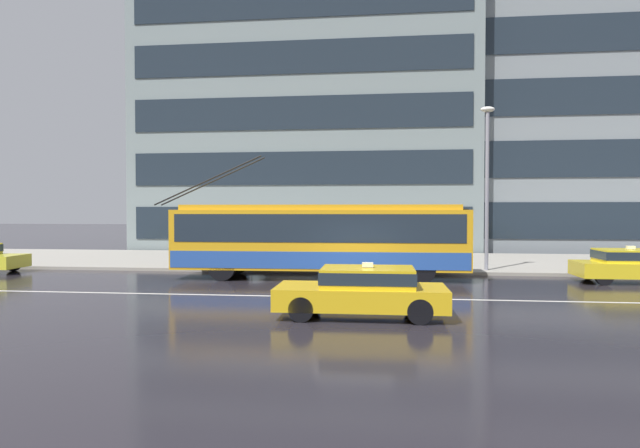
% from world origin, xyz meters
% --- Properties ---
extents(ground_plane, '(160.00, 160.00, 0.00)m').
position_xyz_m(ground_plane, '(0.00, 0.00, 0.00)').
color(ground_plane, black).
extents(sidewalk_slab, '(80.00, 10.00, 0.14)m').
position_xyz_m(sidewalk_slab, '(0.00, 9.94, 0.07)').
color(sidewalk_slab, gray).
rests_on(sidewalk_slab, ground_plane).
extents(lane_centre_line, '(72.00, 0.14, 0.01)m').
position_xyz_m(lane_centre_line, '(0.00, -1.20, 0.00)').
color(lane_centre_line, silver).
rests_on(lane_centre_line, ground_plane).
extents(trolleybus, '(12.51, 2.76, 4.91)m').
position_xyz_m(trolleybus, '(-1.57, 3.34, 1.62)').
color(trolleybus, gold).
rests_on(trolleybus, ground_plane).
extents(taxi_oncoming_near, '(4.35, 1.84, 1.39)m').
position_xyz_m(taxi_oncoming_near, '(0.40, -4.10, 0.70)').
color(taxi_oncoming_near, gold).
rests_on(taxi_oncoming_near, ground_plane).
extents(taxi_ahead_of_bus, '(4.25, 1.75, 1.39)m').
position_xyz_m(taxi_ahead_of_bus, '(10.24, 3.31, 0.70)').
color(taxi_ahead_of_bus, yellow).
rests_on(taxi_ahead_of_bus, ground_plane).
extents(bus_shelter, '(3.81, 1.86, 2.67)m').
position_xyz_m(bus_shelter, '(-3.67, 6.77, 2.16)').
color(bus_shelter, gray).
rests_on(bus_shelter, sidewalk_slab).
extents(pedestrian_at_shelter, '(1.14, 1.14, 1.97)m').
position_xyz_m(pedestrian_at_shelter, '(-5.96, 7.28, 1.71)').
color(pedestrian_at_shelter, '#524240').
rests_on(pedestrian_at_shelter, sidewalk_slab).
extents(pedestrian_approaching_curb, '(1.41, 1.41, 1.98)m').
position_xyz_m(pedestrian_approaching_curb, '(-5.33, 5.87, 1.75)').
color(pedestrian_approaching_curb, '#182A49').
rests_on(pedestrian_approaching_curb, sidewalk_slab).
extents(pedestrian_walking_past, '(1.27, 1.27, 1.96)m').
position_xyz_m(pedestrian_walking_past, '(1.02, 6.75, 1.67)').
color(pedestrian_walking_past, '#30284A').
rests_on(pedestrian_walking_past, sidewalk_slab).
extents(pedestrian_waiting_by_pole, '(0.49, 0.49, 1.64)m').
position_xyz_m(pedestrian_waiting_by_pole, '(-4.31, 7.85, 1.11)').
color(pedestrian_waiting_by_pole, black).
rests_on(pedestrian_waiting_by_pole, sidewalk_slab).
extents(street_lamp, '(0.60, 0.32, 7.04)m').
position_xyz_m(street_lamp, '(5.38, 5.81, 4.27)').
color(street_lamp, gray).
rests_on(street_lamp, sidewalk_slab).
extents(office_tower_corner_left, '(23.00, 14.42, 28.16)m').
position_xyz_m(office_tower_corner_left, '(-4.32, 22.18, 14.09)').
color(office_tower_corner_left, gray).
rests_on(office_tower_corner_left, ground_plane).
extents(office_tower_corner_right, '(24.66, 14.92, 19.43)m').
position_xyz_m(office_tower_corner_right, '(18.63, 23.46, 9.72)').
color(office_tower_corner_right, gray).
rests_on(office_tower_corner_right, ground_plane).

